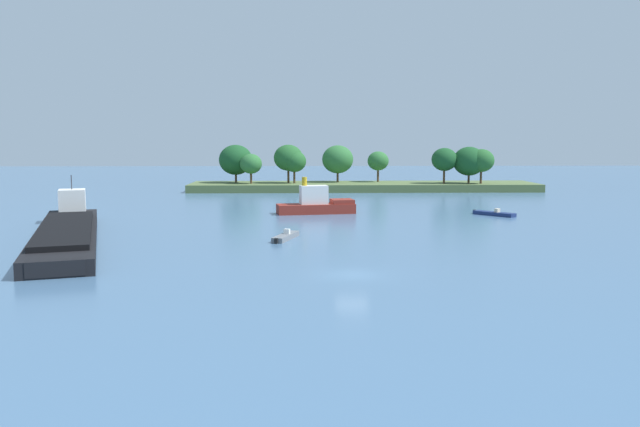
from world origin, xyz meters
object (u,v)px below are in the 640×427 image
at_px(tugboat, 317,204).
at_px(small_motorboat, 494,214).
at_px(fishing_skiff, 286,237).
at_px(cargo_barge, 67,231).

xyz_separation_m(tugboat, small_motorboat, (24.14, -3.25, -1.05)).
distance_m(fishing_skiff, cargo_barge, 22.47).
distance_m(tugboat, cargo_barge, 35.47).
bearing_deg(cargo_barge, small_motorboat, 22.14).
bearing_deg(tugboat, cargo_barge, -137.90).
relative_size(tugboat, cargo_barge, 0.30).
relative_size(fishing_skiff, tugboat, 0.53).
distance_m(small_motorboat, cargo_barge, 54.48).
bearing_deg(cargo_barge, tugboat, 42.10).
distance_m(fishing_skiff, small_motorboat, 34.53).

